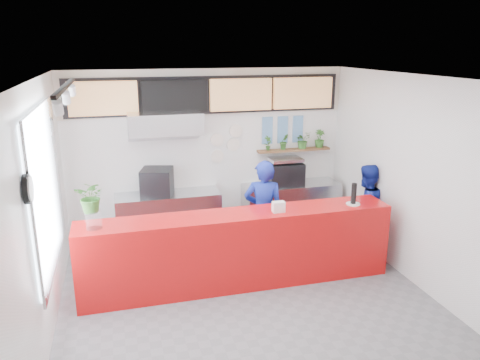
{
  "coord_description": "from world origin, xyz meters",
  "views": [
    {
      "loc": [
        -1.6,
        -5.59,
        3.39
      ],
      "look_at": [
        0.1,
        0.7,
        1.5
      ],
      "focal_mm": 35.0,
      "sensor_mm": 36.0,
      "label": 1
    }
  ],
  "objects_px": {
    "staff_center": "(264,213)",
    "staff_right": "(365,208)",
    "pepper_mill": "(354,193)",
    "panini_oven": "(157,182)",
    "espresso_machine": "(285,174)",
    "service_counter": "(239,249)"
  },
  "relations": [
    {
      "from": "service_counter",
      "to": "staff_right",
      "type": "bearing_deg",
      "value": 14.24
    },
    {
      "from": "espresso_machine",
      "to": "staff_center",
      "type": "bearing_deg",
      "value": -121.35
    },
    {
      "from": "service_counter",
      "to": "espresso_machine",
      "type": "height_order",
      "value": "espresso_machine"
    },
    {
      "from": "panini_oven",
      "to": "staff_right",
      "type": "bearing_deg",
      "value": -4.62
    },
    {
      "from": "staff_center",
      "to": "panini_oven",
      "type": "bearing_deg",
      "value": -17.35
    },
    {
      "from": "espresso_machine",
      "to": "staff_center",
      "type": "height_order",
      "value": "staff_center"
    },
    {
      "from": "staff_center",
      "to": "staff_right",
      "type": "relative_size",
      "value": 1.13
    },
    {
      "from": "espresso_machine",
      "to": "staff_center",
      "type": "relative_size",
      "value": 0.38
    },
    {
      "from": "staff_center",
      "to": "staff_right",
      "type": "xyz_separation_m",
      "value": [
        1.79,
        0.0,
        -0.09
      ]
    },
    {
      "from": "service_counter",
      "to": "panini_oven",
      "type": "xyz_separation_m",
      "value": [
        -0.97,
        1.8,
        0.58
      ]
    },
    {
      "from": "espresso_machine",
      "to": "panini_oven",
      "type": "bearing_deg",
      "value": -177.95
    },
    {
      "from": "panini_oven",
      "to": "staff_right",
      "type": "relative_size",
      "value": 0.34
    },
    {
      "from": "staff_center",
      "to": "pepper_mill",
      "type": "bearing_deg",
      "value": 171.57
    },
    {
      "from": "service_counter",
      "to": "espresso_machine",
      "type": "xyz_separation_m",
      "value": [
        1.36,
        1.8,
        0.56
      ]
    },
    {
      "from": "panini_oven",
      "to": "staff_center",
      "type": "xyz_separation_m",
      "value": [
        1.53,
        -1.21,
        -0.28
      ]
    },
    {
      "from": "panini_oven",
      "to": "espresso_machine",
      "type": "bearing_deg",
      "value": 15.3
    },
    {
      "from": "staff_right",
      "to": "pepper_mill",
      "type": "bearing_deg",
      "value": 35.24
    },
    {
      "from": "staff_right",
      "to": "pepper_mill",
      "type": "relative_size",
      "value": 4.83
    },
    {
      "from": "pepper_mill",
      "to": "staff_right",
      "type": "bearing_deg",
      "value": 47.73
    },
    {
      "from": "service_counter",
      "to": "panini_oven",
      "type": "height_order",
      "value": "panini_oven"
    },
    {
      "from": "service_counter",
      "to": "staff_center",
      "type": "bearing_deg",
      "value": 46.47
    },
    {
      "from": "panini_oven",
      "to": "staff_right",
      "type": "xyz_separation_m",
      "value": [
        3.32,
        -1.2,
        -0.38
      ]
    }
  ]
}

